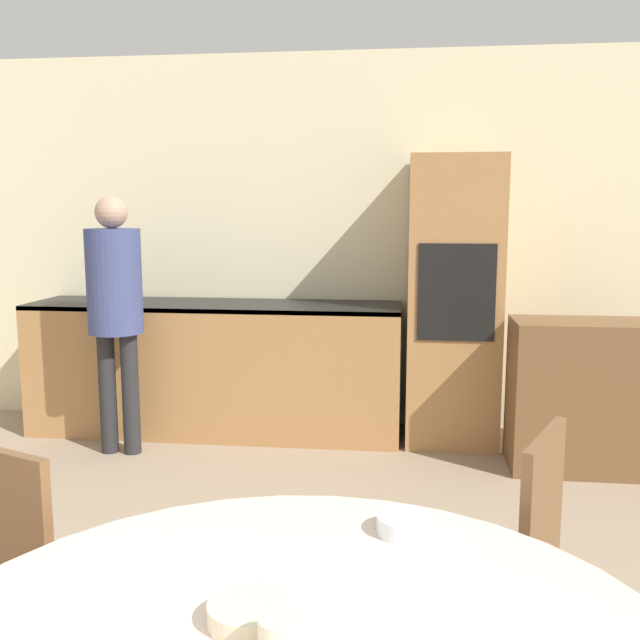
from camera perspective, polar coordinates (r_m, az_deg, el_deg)
The scene contains 8 objects.
wall_back at distance 5.05m, azimuth 2.44°, elevation 6.17°, with size 6.03×0.05×2.60m.
kitchen_counter at distance 4.98m, azimuth -8.33°, elevation -3.66°, with size 2.53×0.60×0.90m.
oven_unit at distance 4.74m, azimuth 10.60°, elevation 1.45°, with size 0.59×0.59×1.87m.
sideboard at distance 4.53m, azimuth 22.17°, elevation -5.69°, with size 1.14×0.45×0.89m.
chair_far_right at distance 2.25m, azimuth 14.74°, elevation -18.40°, with size 0.53×0.53×0.92m.
person_standing at distance 4.58m, azimuth -16.09°, elevation 1.79°, with size 0.34×0.34×1.61m.
bowl_near at distance 1.81m, azimuth 6.88°, elevation -15.94°, with size 0.14×0.14×0.04m.
bowl_centre at distance 1.46m, azimuth -5.68°, elevation -22.31°, with size 0.16×0.16×0.04m.
Camera 1 is at (0.40, 0.10, 1.52)m, focal length 40.00 mm.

